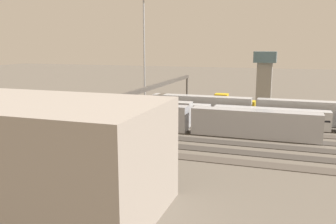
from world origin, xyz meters
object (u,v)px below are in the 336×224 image
object	(u,v)px
light_mast_0	(144,36)
control_tower	(265,74)
train_on_track_3	(160,111)
train_on_track_5	(132,116)
train_on_track_1	(232,107)
train_on_track_2	(254,110)
signal_gantry	(159,88)
train_on_track_4	(46,105)

from	to	relation	value
light_mast_0	control_tower	size ratio (longest dim) A/B	2.03
train_on_track_3	control_tower	size ratio (longest dim) A/B	8.01
train_on_track_5	train_on_track_1	size ratio (longest dim) A/B	7.14
train_on_track_2	control_tower	world-z (taller)	control_tower
train_on_track_5	train_on_track_3	distance (m)	10.28
train_on_track_2	signal_gantry	size ratio (longest dim) A/B	1.05
train_on_track_4	train_on_track_3	distance (m)	27.46
train_on_track_4	train_on_track_2	xyz separation A→B (m)	(-47.47, -10.00, 0.02)
train_on_track_5	signal_gantry	distance (m)	8.19
train_on_track_1	control_tower	world-z (taller)	control_tower
train_on_track_5	train_on_track_1	bearing A→B (deg)	-130.76
train_on_track_3	control_tower	xyz separation A→B (m)	(-20.92, -27.94, 6.65)
signal_gantry	control_tower	xyz separation A→B (m)	(-19.31, -32.94, 0.87)
train_on_track_4	train_on_track_1	size ratio (longest dim) A/B	7.14
light_mast_0	control_tower	distance (m)	34.96
train_on_track_2	train_on_track_3	xyz separation A→B (m)	(20.48, 5.00, -0.60)
train_on_track_5	train_on_track_1	xyz separation A→B (m)	(-17.24, -20.00, -0.46)
light_mast_0	control_tower	world-z (taller)	light_mast_0
train_on_track_3	train_on_track_5	bearing A→B (deg)	77.06
control_tower	light_mast_0	bearing A→B (deg)	18.28
signal_gantry	control_tower	world-z (taller)	control_tower
train_on_track_4	train_on_track_5	world-z (taller)	same
light_mast_0	control_tower	bearing A→B (deg)	-161.72
train_on_track_5	train_on_track_2	size ratio (longest dim) A/B	1.51
train_on_track_3	light_mast_0	xyz separation A→B (m)	(10.79, -17.46, 17.00)
train_on_track_5	signal_gantry	world-z (taller)	signal_gantry
light_mast_0	signal_gantry	xyz separation A→B (m)	(-12.40, 22.46, -11.22)
control_tower	train_on_track_2	bearing A→B (deg)	88.91
train_on_track_2	control_tower	bearing A→B (deg)	-91.09
light_mast_0	control_tower	xyz separation A→B (m)	(-31.71, -10.48, -10.35)
signal_gantry	control_tower	size ratio (longest dim) A/B	3.01
train_on_track_2	control_tower	size ratio (longest dim) A/B	3.16
train_on_track_3	control_tower	distance (m)	35.53
train_on_track_5	train_on_track_3	bearing A→B (deg)	-102.94
train_on_track_4	train_on_track_2	bearing A→B (deg)	-168.10
train_on_track_3	train_on_track_2	bearing A→B (deg)	-166.28
train_on_track_1	light_mast_0	bearing A→B (deg)	-16.16
signal_gantry	train_on_track_4	bearing A→B (deg)	0.00
train_on_track_2	train_on_track_3	world-z (taller)	train_on_track_2
train_on_track_4	signal_gantry	world-z (taller)	signal_gantry
train_on_track_4	light_mast_0	xyz separation A→B (m)	(-16.20, -22.46, 16.43)
light_mast_0	signal_gantry	bearing A→B (deg)	118.90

